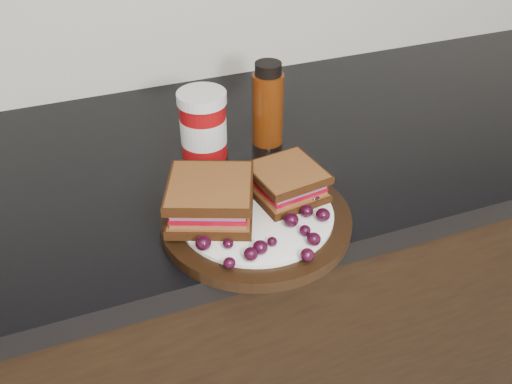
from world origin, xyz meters
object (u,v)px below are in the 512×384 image
(oil_bottle, at_px, (268,104))
(plate, at_px, (256,220))
(condiment_jar, at_px, (203,125))
(sandwich_left, at_px, (211,199))

(oil_bottle, bearing_deg, plate, -116.00)
(plate, distance_m, condiment_jar, 0.22)
(sandwich_left, relative_size, condiment_jar, 0.98)
(plate, xyz_separation_m, condiment_jar, (-0.01, 0.21, 0.05))
(plate, relative_size, oil_bottle, 1.85)
(plate, height_order, condiment_jar, condiment_jar)
(plate, bearing_deg, oil_bottle, 64.00)
(plate, relative_size, sandwich_left, 2.35)
(plate, distance_m, sandwich_left, 0.08)
(sandwich_left, bearing_deg, oil_bottle, 71.73)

